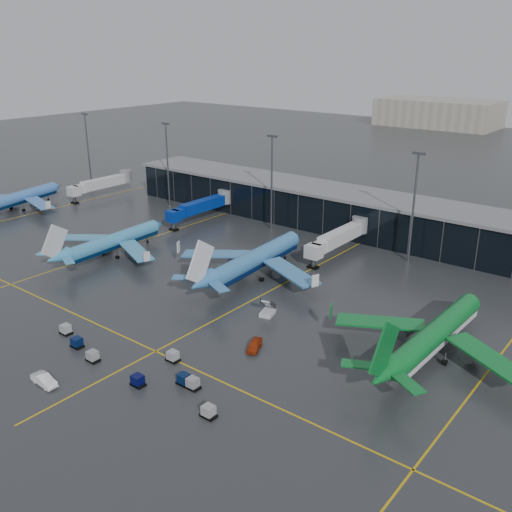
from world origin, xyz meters
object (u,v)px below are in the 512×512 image
Objects in this scene: mobile_airstair at (268,311)px; service_van_white at (44,380)px; baggage_carts at (138,366)px; airliner_klm_west at (19,191)px; airliner_arkefly at (114,232)px; airliner_klm_near at (256,248)px; service_van_red at (254,345)px; airliner_aer_lingus at (437,321)px.

service_van_white is at bearing -122.03° from mobile_airstair.
airliner_klm_west is at bearing 158.52° from baggage_carts.
mobile_airstair is at bearing -7.79° from airliner_arkefly.
airliner_klm_near reaches higher than service_van_red.
mobile_airstair is at bearing -49.54° from airliner_klm_near.
airliner_klm_west is at bearing 177.32° from airliner_klm_near.
mobile_airstair reaches higher than service_van_white.
airliner_klm_west reaches higher than airliner_arkefly.
airliner_klm_near is at bearing -11.80° from airliner_klm_west.
baggage_carts is 10.35× the size of mobile_airstair.
airliner_klm_near is 8.80× the size of service_van_red.
service_van_white is at bearing -131.51° from airliner_aer_lingus.
service_van_white is at bearing -53.20° from airliner_arkefly.
mobile_airstair is (-29.98, -5.31, -5.34)m from airliner_aer_lingus.
airliner_arkefly is 36.28m from airliner_klm_near.
airliner_klm_near is 1.04× the size of airliner_aer_lingus.
airliner_klm_west reaches higher than service_van_red.
airliner_arkefly is 54.36m from baggage_carts.
airliner_aer_lingus is (78.40, 2.05, 0.49)m from airliner_arkefly.
service_van_white is (91.55, -50.40, -4.99)m from airliner_klm_west.
baggage_carts is (99.35, -39.10, -5.05)m from airliner_klm_west.
airliner_klm_near reaches higher than airliner_klm_west.
airliner_klm_near reaches higher than baggage_carts.
service_van_white is (-7.80, -11.30, 0.06)m from baggage_carts.
service_van_white is at bearing -42.27° from airliner_klm_west.
baggage_carts is at bearing -145.09° from service_van_red.
service_van_red is 0.94× the size of service_van_white.
airliner_arkefly is 56.61m from service_van_red.
mobile_airstair is at bearing -168.16° from airliner_aer_lingus.
mobile_airstair is (103.45, -11.26, -5.04)m from airliner_klm_west.
airliner_aer_lingus is at bearing 11.80° from service_van_red.
service_van_white is at bearing -146.27° from service_van_red.
airliner_aer_lingus reaches higher than baggage_carts.
baggage_carts reaches higher than service_van_white.
baggage_carts is at bearing -134.00° from airliner_aer_lingus.
airliner_klm_west is 10.33× the size of mobile_airstair.
airliner_klm_west is 104.62m from service_van_white.
airliner_klm_west reaches higher than baggage_carts.
airliner_klm_near reaches higher than mobile_airstair.
mobile_airstair is 0.73× the size of service_van_white.
airliner_arkefly is 56.16m from service_van_white.
airliner_aer_lingus is 61.30m from service_van_white.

